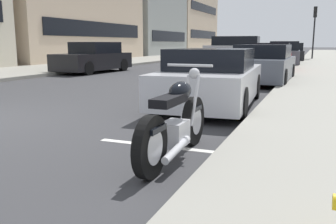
# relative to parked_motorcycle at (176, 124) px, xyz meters

# --- Properties ---
(sidewalk_far_curb) EXTENTS (120.00, 5.00, 0.14)m
(sidewalk_far_curb) POSITION_rel_parked_motorcycle_xyz_m (12.42, 11.53, -0.37)
(sidewalk_far_curb) COLOR gray
(sidewalk_far_curb) RESTS_ON ground
(parking_stall_stripe) EXTENTS (0.12, 2.20, 0.01)m
(parking_stall_stripe) POSITION_rel_parked_motorcycle_xyz_m (0.42, 0.22, -0.44)
(parking_stall_stripe) COLOR silver
(parking_stall_stripe) RESTS_ON ground
(parked_motorcycle) EXTENTS (2.08, 0.62, 1.14)m
(parked_motorcycle) POSITION_rel_parked_motorcycle_xyz_m (0.00, 0.00, 0.00)
(parked_motorcycle) COLOR black
(parked_motorcycle) RESTS_ON ground
(parked_car_at_intersection) EXTENTS (4.45, 2.06, 1.28)m
(parked_car_at_intersection) POSITION_rel_parked_motorcycle_xyz_m (3.92, 0.59, 0.17)
(parked_car_at_intersection) COLOR silver
(parked_car_at_intersection) RESTS_ON ground
(parked_car_across_street) EXTENTS (4.45, 2.01, 1.35)m
(parked_car_across_street) POSITION_rel_parked_motorcycle_xyz_m (9.37, 0.19, 0.20)
(parked_car_across_street) COLOR #4C515B
(parked_car_across_street) RESTS_ON ground
(parked_car_far_down_curb) EXTENTS (4.71, 1.98, 1.42)m
(parked_car_far_down_curb) POSITION_rel_parked_motorcycle_xyz_m (14.82, 0.50, 0.23)
(parked_car_far_down_curb) COLOR #AD1919
(parked_car_far_down_curb) RESTS_ON ground
(parked_car_behind_motorcycle) EXTENTS (4.41, 2.06, 1.52)m
(parked_car_behind_motorcycle) POSITION_rel_parked_motorcycle_xyz_m (20.49, 0.32, 0.27)
(parked_car_behind_motorcycle) COLOR #4C515B
(parked_car_behind_motorcycle) RESTS_ON ground
(parked_car_near_corner) EXTENTS (4.72, 2.02, 1.42)m
(parked_car_near_corner) POSITION_rel_parked_motorcycle_xyz_m (26.35, 0.23, 0.23)
(parked_car_near_corner) COLOR black
(parked_car_near_corner) RESTS_ON ground
(crossing_truck) EXTENTS (2.28, 5.20, 1.95)m
(crossing_truck) POSITION_rel_parked_motorcycle_xyz_m (26.59, 4.68, 0.57)
(crossing_truck) COLOR #B7B7BC
(crossing_truck) RESTS_ON ground
(car_opposite_curb) EXTENTS (4.41, 2.05, 1.46)m
(car_opposite_curb) POSITION_rel_parked_motorcycle_xyz_m (11.16, 8.45, 0.24)
(car_opposite_curb) COLOR black
(car_opposite_curb) RESTS_ON ground
(traffic_signal_near_corner) EXTENTS (0.36, 0.28, 4.19)m
(traffic_signal_near_corner) POSITION_rel_parked_motorcycle_xyz_m (28.96, -1.28, 2.72)
(traffic_signal_near_corner) COLOR black
(traffic_signal_near_corner) RESTS_ON sidewalk_near_curb
(townhouse_corner_block) EXTENTS (11.66, 8.73, 9.71)m
(townhouse_corner_block) POSITION_rel_parked_motorcycle_xyz_m (34.91, 18.16, 4.42)
(townhouse_corner_block) COLOR #939993
(townhouse_corner_block) RESTS_ON ground
(townhouse_near_left) EXTENTS (14.98, 11.32, 11.94)m
(townhouse_near_left) POSITION_rel_parked_motorcycle_xyz_m (48.62, 19.45, 5.53)
(townhouse_near_left) COLOR beige
(townhouse_near_left) RESTS_ON ground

